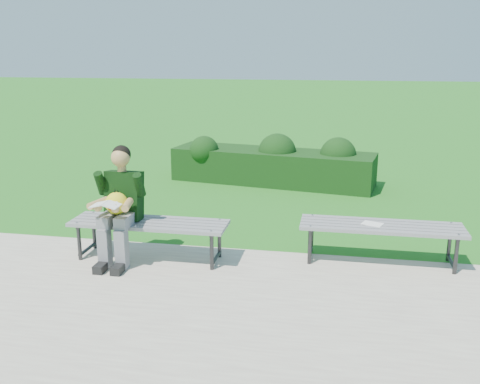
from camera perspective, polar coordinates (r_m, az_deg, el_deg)
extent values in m
plane|color=#26751C|center=(6.51, 2.18, -6.39)|extent=(80.00, 80.00, 0.00)
cube|color=#B1AB95|center=(4.93, -0.90, -13.53)|extent=(30.00, 3.50, 0.02)
cube|color=#134213|center=(9.81, 3.46, 2.71)|extent=(3.77, 1.51, 0.60)
sphere|color=#134213|center=(9.94, -3.85, 4.44)|extent=(0.62, 0.62, 0.54)
sphere|color=#134213|center=(9.73, 3.98, 4.22)|extent=(0.80, 0.80, 0.69)
sphere|color=#134213|center=(9.60, 10.41, 3.87)|extent=(0.74, 0.74, 0.64)
cube|color=gray|center=(6.01, -10.36, -3.88)|extent=(1.80, 0.08, 0.04)
cube|color=gray|center=(6.11, -10.02, -3.57)|extent=(1.80, 0.08, 0.04)
cube|color=gray|center=(6.20, -9.68, -3.28)|extent=(1.80, 0.09, 0.04)
cube|color=gray|center=(6.29, -9.36, -2.99)|extent=(1.80, 0.08, 0.04)
cube|color=gray|center=(6.38, -9.05, -2.72)|extent=(1.80, 0.08, 0.04)
cylinder|color=#2D2D30|center=(6.41, -16.77, -5.22)|extent=(0.04, 0.04, 0.41)
cylinder|color=#2D2D30|center=(6.73, -15.31, -4.16)|extent=(0.04, 0.04, 0.41)
cylinder|color=#2D2D30|center=(6.51, -16.13, -3.16)|extent=(0.04, 0.42, 0.04)
cylinder|color=#2D2D30|center=(6.62, -15.93, -5.86)|extent=(0.04, 0.42, 0.04)
cylinder|color=gray|center=(6.32, -17.01, -3.15)|extent=(0.02, 0.02, 0.01)
cylinder|color=gray|center=(6.67, -15.39, -2.08)|extent=(0.02, 0.02, 0.01)
cylinder|color=#2D2D30|center=(5.88, -3.03, -6.41)|extent=(0.04, 0.04, 0.41)
cylinder|color=#2D2D30|center=(6.23, -2.21, -5.17)|extent=(0.04, 0.04, 0.41)
cylinder|color=#2D2D30|center=(5.99, -2.63, -4.13)|extent=(0.04, 0.42, 0.04)
cylinder|color=#2D2D30|center=(6.11, -2.59, -7.04)|extent=(0.04, 0.42, 0.04)
cylinder|color=gray|center=(5.78, -3.10, -4.17)|extent=(0.02, 0.02, 0.01)
cylinder|color=gray|center=(6.16, -2.20, -2.94)|extent=(0.02, 0.02, 0.01)
cube|color=gray|center=(6.01, 14.98, -4.17)|extent=(1.80, 0.08, 0.04)
cube|color=gray|center=(6.10, 14.91, -3.86)|extent=(1.80, 0.08, 0.04)
cube|color=gray|center=(6.20, 14.85, -3.56)|extent=(1.80, 0.09, 0.04)
cube|color=gray|center=(6.30, 14.78, -3.26)|extent=(1.80, 0.09, 0.04)
cube|color=gray|center=(6.40, 14.72, -2.98)|extent=(1.80, 0.09, 0.04)
cylinder|color=#2D2D30|center=(6.08, 7.45, -5.79)|extent=(0.04, 0.04, 0.41)
cylinder|color=#2D2D30|center=(6.44, 7.65, -4.61)|extent=(0.04, 0.04, 0.41)
cylinder|color=#2D2D30|center=(6.20, 7.61, -3.60)|extent=(0.04, 0.42, 0.04)
cylinder|color=#2D2D30|center=(6.31, 7.51, -6.42)|extent=(0.04, 0.42, 0.04)
cylinder|color=gray|center=(5.98, 7.52, -3.61)|extent=(0.02, 0.02, 0.01)
cylinder|color=gray|center=(6.38, 7.74, -2.45)|extent=(0.02, 0.02, 0.01)
cylinder|color=#2D2D30|center=(6.21, 22.05, -6.35)|extent=(0.04, 0.04, 0.41)
cylinder|color=#2D2D30|center=(6.56, 21.43, -5.17)|extent=(0.04, 0.04, 0.41)
cylinder|color=#2D2D30|center=(6.33, 21.89, -4.19)|extent=(0.04, 0.42, 0.04)
cylinder|color=#2D2D30|center=(6.44, 21.61, -6.95)|extent=(0.04, 0.42, 0.04)
cylinder|color=gray|center=(6.12, 22.31, -4.22)|extent=(0.02, 0.02, 0.01)
cylinder|color=gray|center=(6.50, 21.61, -3.05)|extent=(0.02, 0.02, 0.01)
cube|color=slate|center=(6.18, -13.71, -2.73)|extent=(0.14, 0.42, 0.13)
cube|color=slate|center=(6.10, -12.00, -2.85)|extent=(0.14, 0.42, 0.13)
cube|color=slate|center=(6.12, -14.23, -5.81)|extent=(0.12, 0.13, 0.45)
cube|color=slate|center=(6.04, -12.50, -5.98)|extent=(0.12, 0.13, 0.45)
cube|color=black|center=(6.10, -14.52, -7.71)|extent=(0.11, 0.26, 0.09)
cube|color=black|center=(6.02, -12.77, -7.91)|extent=(0.11, 0.26, 0.09)
cube|color=black|center=(6.26, -12.26, -0.37)|extent=(0.40, 0.30, 0.59)
cylinder|color=tan|center=(6.16, -12.49, 2.45)|extent=(0.10, 0.10, 0.08)
sphere|color=tan|center=(6.12, -12.63, 3.60)|extent=(0.21, 0.21, 0.21)
sphere|color=black|center=(6.14, -12.54, 3.93)|extent=(0.21, 0.21, 0.21)
cylinder|color=black|center=(6.22, -14.64, 0.92)|extent=(0.10, 0.21, 0.30)
cylinder|color=black|center=(6.04, -10.69, 0.74)|extent=(0.10, 0.21, 0.30)
cylinder|color=tan|center=(6.05, -14.90, -1.16)|extent=(0.14, 0.31, 0.08)
cylinder|color=tan|center=(5.91, -11.92, -1.34)|extent=(0.14, 0.31, 0.08)
sphere|color=tan|center=(5.88, -14.94, -1.62)|extent=(0.09, 0.09, 0.09)
sphere|color=tan|center=(5.80, -13.15, -1.73)|extent=(0.09, 0.09, 0.09)
sphere|color=yellow|center=(6.07, -13.04, -1.18)|extent=(0.25, 0.25, 0.25)
cone|color=#D74413|center=(5.97, -13.46, -1.53)|extent=(0.07, 0.07, 0.07)
cone|color=black|center=(6.05, -13.20, 0.04)|extent=(0.03, 0.05, 0.08)
cone|color=black|center=(6.05, -12.90, 0.00)|extent=(0.03, 0.04, 0.07)
sphere|color=white|center=(5.99, -13.82, -1.13)|extent=(0.05, 0.05, 0.05)
sphere|color=white|center=(5.96, -13.03, -1.18)|extent=(0.05, 0.05, 0.05)
cube|color=white|center=(5.84, -14.83, -1.26)|extent=(0.15, 0.20, 0.05)
cube|color=white|center=(5.78, -13.48, -1.35)|extent=(0.15, 0.20, 0.05)
cube|color=white|center=(6.19, 13.94, -3.32)|extent=(0.26, 0.23, 0.01)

